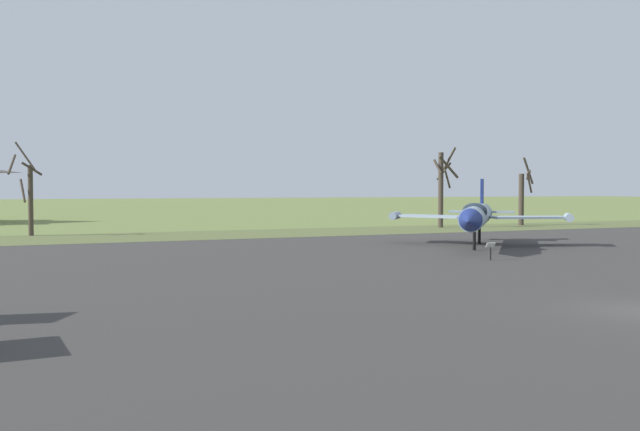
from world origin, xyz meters
TOP-DOWN VIEW (x-y plane):
  - asphalt_apron at (0.00, 14.14)m, footprint 96.39×47.14m
  - grass_verge_strip at (0.00, 43.71)m, footprint 156.39×12.00m
  - jet_fighter_front_left at (10.48, 23.40)m, footprint 13.53×14.17m
  - info_placard_front_left at (5.72, 15.67)m, footprint 0.55×0.35m
  - bare_tree_far_left at (-17.81, 49.00)m, footprint 2.82×3.04m
  - bare_tree_left_of_center at (22.47, 45.60)m, footprint 2.65×2.68m
  - bare_tree_center at (33.45, 45.95)m, footprint 2.09×1.76m

SIDE VIEW (x-z plane):
  - asphalt_apron at x=0.00m, z-range 0.00..0.05m
  - grass_verge_strip at x=0.00m, z-range 0.00..0.06m
  - info_placard_front_left at x=5.72m, z-range 0.13..1.19m
  - jet_fighter_front_left at x=10.48m, z-range -0.20..4.70m
  - bare_tree_center at x=33.45m, z-range -0.40..7.25m
  - bare_tree_far_left at x=-17.81m, z-range -0.29..7.86m
  - bare_tree_left_of_center at x=22.47m, z-range 0.31..8.82m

